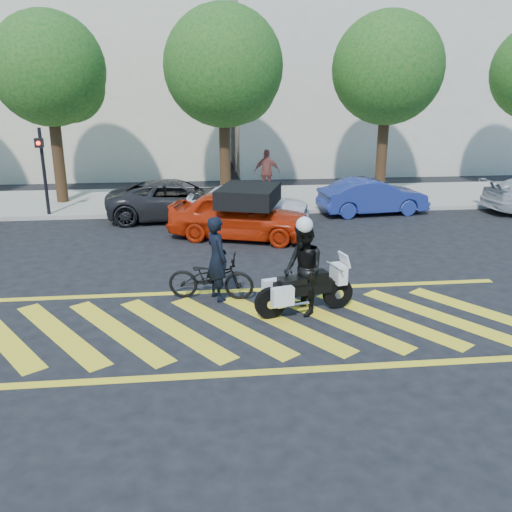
{
  "coord_description": "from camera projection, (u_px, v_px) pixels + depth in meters",
  "views": [
    {
      "loc": [
        -1.14,
        -9.95,
        4.67
      ],
      "look_at": [
        0.09,
        1.27,
        1.05
      ],
      "focal_mm": 38.0,
      "sensor_mm": 36.0,
      "label": 1
    }
  ],
  "objects": [
    {
      "name": "tree_center",
      "position": [
        227.0,
        71.0,
        20.84
      ],
      "size": [
        4.6,
        4.6,
        7.56
      ],
      "color": "black",
      "rests_on": "ground"
    },
    {
      "name": "police_motorcycle",
      "position": [
        303.0,
        289.0,
        11.36
      ],
      "size": [
        2.2,
        0.97,
        0.98
      ],
      "rotation": [
        0.0,
        0.0,
        0.25
      ],
      "color": "black",
      "rests_on": "ground"
    },
    {
      "name": "ground",
      "position": [
        259.0,
        324.0,
        10.96
      ],
      "size": [
        90.0,
        90.0,
        0.0
      ],
      "primitive_type": "plane",
      "color": "black",
      "rests_on": "ground"
    },
    {
      "name": "building_right",
      "position": [
        377.0,
        67.0,
        30.09
      ],
      "size": [
        16.0,
        8.0,
        11.0
      ],
      "primitive_type": "cube",
      "color": "beige",
      "rests_on": "ground"
    },
    {
      "name": "pedestrian_right",
      "position": [
        267.0,
        172.0,
        22.87
      ],
      "size": [
        1.16,
        0.65,
        1.86
      ],
      "primitive_type": "imported",
      "rotation": [
        0.0,
        0.0,
        2.95
      ],
      "color": "brown",
      "rests_on": "sidewalk"
    },
    {
      "name": "red_convertible",
      "position": [
        239.0,
        215.0,
        16.83
      ],
      "size": [
        4.71,
        3.04,
        1.49
      ],
      "primitive_type": "imported",
      "rotation": [
        0.0,
        0.0,
        1.25
      ],
      "color": "#BC2408",
      "rests_on": "ground"
    },
    {
      "name": "parked_mid_left",
      "position": [
        178.0,
        200.0,
        19.27
      ],
      "size": [
        5.01,
        2.35,
        1.39
      ],
      "primitive_type": "imported",
      "rotation": [
        0.0,
        0.0,
        1.58
      ],
      "color": "black",
      "rests_on": "ground"
    },
    {
      "name": "signal_pole",
      "position": [
        43.0,
        165.0,
        18.92
      ],
      "size": [
        0.28,
        0.43,
        3.2
      ],
      "color": "black",
      "rests_on": "ground"
    },
    {
      "name": "tree_right",
      "position": [
        390.0,
        73.0,
        21.52
      ],
      "size": [
        4.4,
        4.4,
        7.41
      ],
      "color": "black",
      "rests_on": "ground"
    },
    {
      "name": "building_left",
      "position": [
        63.0,
        76.0,
        28.49
      ],
      "size": [
        16.0,
        8.0,
        10.0
      ],
      "primitive_type": "cube",
      "color": "beige",
      "rests_on": "ground"
    },
    {
      "name": "parked_right",
      "position": [
        373.0,
        196.0,
        20.02
      ],
      "size": [
        4.1,
        1.81,
        1.31
      ],
      "primitive_type": "imported",
      "rotation": [
        0.0,
        0.0,
        1.68
      ],
      "color": "navy",
      "rests_on": "ground"
    },
    {
      "name": "crosswalk",
      "position": [
        257.0,
        324.0,
        10.96
      ],
      "size": [
        12.33,
        4.0,
        0.01
      ],
      "color": "yellow",
      "rests_on": "ground"
    },
    {
      "name": "tree_left",
      "position": [
        53.0,
        74.0,
        20.2
      ],
      "size": [
        4.2,
        4.2,
        7.26
      ],
      "color": "black",
      "rests_on": "ground"
    },
    {
      "name": "bicycle",
      "position": [
        211.0,
        277.0,
        12.15
      ],
      "size": [
        2.02,
        1.03,
        1.01
      ],
      "primitive_type": "imported",
      "rotation": [
        0.0,
        0.0,
        1.38
      ],
      "color": "black",
      "rests_on": "ground"
    },
    {
      "name": "parked_mid_right",
      "position": [
        248.0,
        204.0,
        18.49
      ],
      "size": [
        4.38,
        2.22,
        1.43
      ],
      "primitive_type": "imported",
      "rotation": [
        0.0,
        0.0,
        1.44
      ],
      "color": "silver",
      "rests_on": "ground"
    },
    {
      "name": "officer_moto",
      "position": [
        303.0,
        270.0,
        11.23
      ],
      "size": [
        0.94,
        1.09,
        1.93
      ],
      "primitive_type": "imported",
      "rotation": [
        0.0,
        0.0,
        -1.32
      ],
      "color": "black",
      "rests_on": "ground"
    },
    {
      "name": "sidewalk",
      "position": [
        226.0,
        200.0,
        22.3
      ],
      "size": [
        60.0,
        5.0,
        0.15
      ],
      "primitive_type": "cube",
      "color": "#9E998E",
      "rests_on": "ground"
    },
    {
      "name": "officer_bike",
      "position": [
        217.0,
        259.0,
        11.98
      ],
      "size": [
        0.69,
        0.82,
        1.91
      ],
      "primitive_type": "imported",
      "rotation": [
        0.0,
        0.0,
        1.97
      ],
      "color": "black",
      "rests_on": "ground"
    }
  ]
}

